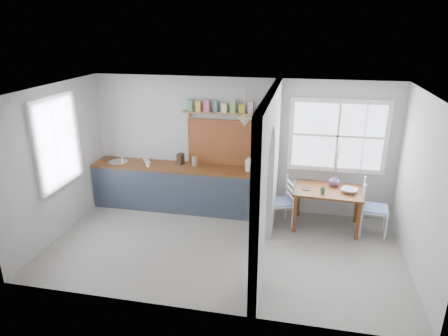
% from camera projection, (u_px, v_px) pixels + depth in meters
% --- Properties ---
extents(floor, '(5.80, 3.20, 0.01)m').
position_uv_depth(floor, '(223.00, 247.00, 6.68)').
color(floor, gray).
rests_on(floor, ground).
extents(ceiling, '(5.80, 3.20, 0.01)m').
position_uv_depth(ceiling, '(223.00, 91.00, 5.79)').
color(ceiling, '#B7B6B4').
rests_on(ceiling, walls).
extents(walls, '(5.81, 3.21, 2.60)m').
position_uv_depth(walls, '(223.00, 174.00, 6.24)').
color(walls, '#B7B6B4').
rests_on(walls, floor).
extents(partition, '(0.12, 3.20, 2.60)m').
position_uv_depth(partition, '(269.00, 167.00, 6.11)').
color(partition, '#B7B6B4').
rests_on(partition, floor).
extents(kitchen_window, '(0.10, 1.16, 1.50)m').
position_uv_depth(kitchen_window, '(55.00, 143.00, 6.66)').
color(kitchen_window, white).
rests_on(kitchen_window, walls).
extents(nook_window, '(1.76, 0.10, 1.30)m').
position_uv_depth(nook_window, '(338.00, 136.00, 7.23)').
color(nook_window, white).
rests_on(nook_window, walls).
extents(counter, '(3.50, 0.60, 0.90)m').
position_uv_depth(counter, '(181.00, 187.00, 7.96)').
color(counter, brown).
rests_on(counter, floor).
extents(sink, '(0.40, 0.40, 0.02)m').
position_uv_depth(sink, '(118.00, 162.00, 8.03)').
color(sink, silver).
rests_on(sink, counter).
extents(backsplash, '(1.65, 0.03, 0.90)m').
position_uv_depth(backsplash, '(229.00, 143.00, 7.71)').
color(backsplash, brown).
rests_on(backsplash, walls).
extents(shelf, '(1.75, 0.20, 0.21)m').
position_uv_depth(shelf, '(229.00, 110.00, 7.40)').
color(shelf, '#B17A4F').
rests_on(shelf, walls).
extents(pendant_lamp, '(0.26, 0.26, 0.16)m').
position_uv_depth(pendant_lamp, '(245.00, 122.00, 7.07)').
color(pendant_lamp, beige).
rests_on(pendant_lamp, ceiling).
extents(utensil_rail, '(0.02, 0.50, 0.02)m').
position_uv_depth(utensil_rail, '(268.00, 151.00, 6.90)').
color(utensil_rail, silver).
rests_on(utensil_rail, partition).
extents(dining_table, '(1.23, 0.86, 0.74)m').
position_uv_depth(dining_table, '(327.00, 208.00, 7.22)').
color(dining_table, brown).
rests_on(dining_table, floor).
extents(chair_left, '(0.54, 0.54, 0.91)m').
position_uv_depth(chair_left, '(280.00, 202.00, 7.29)').
color(chair_left, silver).
rests_on(chair_left, floor).
extents(chair_right, '(0.49, 0.49, 0.98)m').
position_uv_depth(chair_right, '(375.00, 208.00, 6.96)').
color(chair_right, silver).
rests_on(chair_right, floor).
extents(kettle, '(0.23, 0.21, 0.24)m').
position_uv_depth(kettle, '(249.00, 165.00, 7.51)').
color(kettle, beige).
rests_on(kettle, counter).
extents(mug_a, '(0.13, 0.13, 0.10)m').
position_uv_depth(mug_a, '(148.00, 164.00, 7.73)').
color(mug_a, white).
rests_on(mug_a, counter).
extents(mug_b, '(0.16, 0.16, 0.11)m').
position_uv_depth(mug_b, '(146.00, 160.00, 7.98)').
color(mug_b, silver).
rests_on(mug_b, counter).
extents(knife_block, '(0.13, 0.16, 0.22)m').
position_uv_depth(knife_block, '(181.00, 159.00, 7.85)').
color(knife_block, '#3B291D').
rests_on(knife_block, counter).
extents(jar, '(0.15, 0.15, 0.18)m').
position_uv_depth(jar, '(195.00, 161.00, 7.79)').
color(jar, gray).
rests_on(jar, counter).
extents(towel_magenta, '(0.02, 0.03, 0.51)m').
position_uv_depth(towel_magenta, '(265.00, 209.00, 7.39)').
color(towel_magenta, '#AF2748').
rests_on(towel_magenta, counter).
extents(towel_orange, '(0.02, 0.03, 0.45)m').
position_uv_depth(towel_orange, '(264.00, 212.00, 7.36)').
color(towel_orange, orange).
rests_on(towel_orange, counter).
extents(bowl, '(0.35, 0.35, 0.07)m').
position_uv_depth(bowl, '(349.00, 190.00, 6.97)').
color(bowl, white).
rests_on(bowl, dining_table).
extents(table_cup, '(0.12, 0.12, 0.09)m').
position_uv_depth(table_cup, '(323.00, 191.00, 6.93)').
color(table_cup, '#427949').
rests_on(table_cup, dining_table).
extents(plate, '(0.17, 0.17, 0.01)m').
position_uv_depth(plate, '(306.00, 189.00, 7.11)').
color(plate, '#2C2828').
rests_on(plate, dining_table).
extents(vase, '(0.23, 0.23, 0.21)m').
position_uv_depth(vase, '(335.00, 181.00, 7.22)').
color(vase, '#674979').
rests_on(vase, dining_table).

